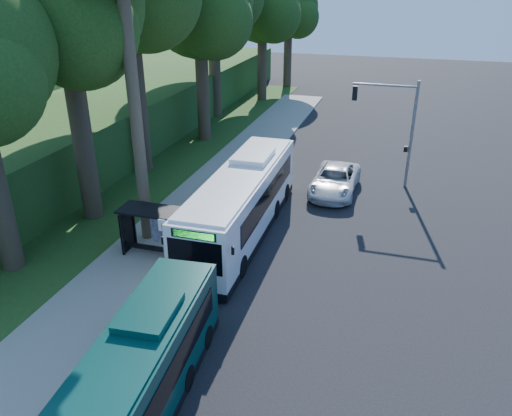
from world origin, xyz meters
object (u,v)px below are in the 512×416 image
(teal_bus, at_px, (131,388))
(bus_shelter, at_px, (149,221))
(pickup, at_px, (335,180))
(white_bus, at_px, (242,200))

(teal_bus, bearing_deg, bus_shelter, 110.36)
(teal_bus, distance_m, pickup, 20.65)
(bus_shelter, distance_m, pickup, 13.08)
(teal_bus, bearing_deg, white_bus, 89.22)
(bus_shelter, bearing_deg, pickup, 54.06)
(white_bus, bearing_deg, pickup, 59.92)
(bus_shelter, height_order, pickup, bus_shelter)
(white_bus, relative_size, pickup, 2.19)
(bus_shelter, xyz_separation_m, white_bus, (3.69, 3.53, 0.09))
(pickup, bearing_deg, white_bus, -118.55)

